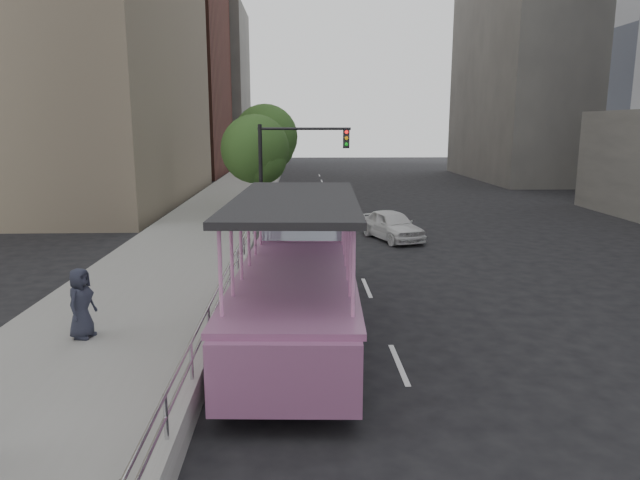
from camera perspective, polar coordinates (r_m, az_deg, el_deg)
ground at (r=14.64m, az=2.61°, el=-9.22°), size 160.00×160.00×0.00m
sidewalk at (r=24.60m, az=-12.83°, el=-0.62°), size 5.50×80.00×0.30m
kerb_wall at (r=16.45m, az=-8.90°, el=-5.24°), size 0.24×30.00×0.36m
guardrail at (r=16.27m, az=-8.97°, el=-3.00°), size 0.07×22.00×0.71m
duck_boat at (r=14.68m, az=-2.10°, el=-3.72°), size 3.11×10.85×3.57m
car at (r=26.24m, az=7.20°, el=1.50°), size 2.84×4.29×1.36m
pedestrian_far at (r=14.32m, az=-22.77°, el=-5.83°), size 0.72×0.92×1.66m
parking_sign at (r=18.48m, az=-7.16°, el=1.09°), size 0.10×0.68×3.02m
traffic_signal at (r=26.21m, az=-3.34°, el=7.77°), size 4.20×0.32×5.20m
street_tree_near at (r=29.68m, az=-6.33°, el=8.76°), size 3.52×3.52×5.72m
street_tree_far at (r=35.64m, az=-5.33°, el=10.00°), size 3.97×3.97×6.45m
midrise_brick at (r=64.39m, az=-18.18°, el=17.86°), size 18.00×16.00×26.00m
midrise_stone_a at (r=62.87m, az=25.16°, el=20.32°), size 20.00×20.00×32.00m
midrise_stone_b at (r=79.20m, az=-13.37°, el=14.62°), size 16.00×14.00×20.00m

